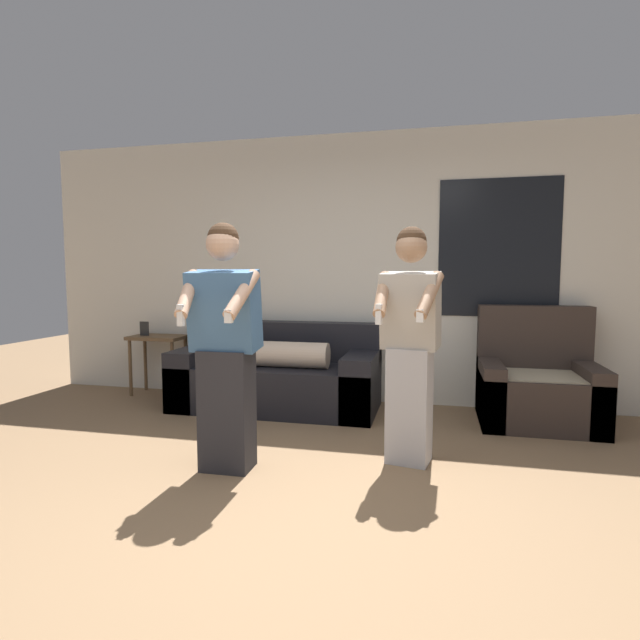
# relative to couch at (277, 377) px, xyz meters

# --- Properties ---
(ground_plane) EXTENTS (14.00, 14.00, 0.00)m
(ground_plane) POSITION_rel_couch_xyz_m (0.73, -2.21, -0.30)
(ground_plane) COLOR #846647
(wall_back) EXTENTS (6.91, 0.07, 2.70)m
(wall_back) POSITION_rel_couch_xyz_m (0.75, 0.47, 1.05)
(wall_back) COLOR beige
(wall_back) RESTS_ON ground_plane
(couch) EXTENTS (1.95, 0.86, 0.82)m
(couch) POSITION_rel_couch_xyz_m (0.00, 0.00, 0.00)
(couch) COLOR black
(couch) RESTS_ON ground_plane
(armchair) EXTENTS (0.98, 0.81, 1.02)m
(armchair) POSITION_rel_couch_xyz_m (2.37, 0.04, 0.02)
(armchair) COLOR #332823
(armchair) RESTS_ON ground_plane
(side_table) EXTENTS (0.58, 0.37, 0.79)m
(side_table) POSITION_rel_couch_xyz_m (-1.43, 0.23, 0.23)
(side_table) COLOR brown
(side_table) RESTS_ON ground_plane
(person_left) EXTENTS (0.50, 0.48, 1.63)m
(person_left) POSITION_rel_couch_xyz_m (0.15, -1.56, 0.52)
(person_left) COLOR #28282D
(person_left) RESTS_ON ground_plane
(person_right) EXTENTS (0.45, 0.52, 1.62)m
(person_right) POSITION_rel_couch_xyz_m (1.32, -1.16, 0.53)
(person_right) COLOR #B2B2B7
(person_right) RESTS_ON ground_plane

